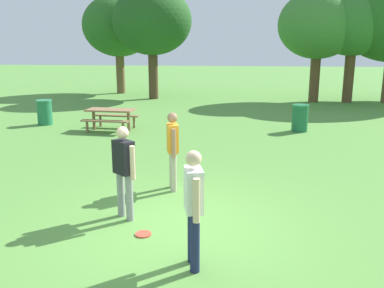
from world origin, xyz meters
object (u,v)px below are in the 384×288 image
(person_catcher, at_px, (194,202))
(tree_slender_mid, at_px, (354,22))
(person_bystander, at_px, (124,167))
(trash_can_further_along, at_px, (300,118))
(trash_can_beside_table, at_px, (45,112))
(tree_tall_left, at_px, (119,26))
(tree_far_right, at_px, (318,25))
(picnic_table_near, at_px, (111,115))
(tree_broad_center, at_px, (152,21))
(frisbee, at_px, (143,234))
(person_thrower, at_px, (173,146))

(person_catcher, relative_size, tree_slender_mid, 0.27)
(person_bystander, relative_size, trash_can_further_along, 1.71)
(person_catcher, relative_size, trash_can_beside_table, 1.71)
(trash_can_further_along, distance_m, tree_slender_mid, 9.87)
(tree_tall_left, bearing_deg, tree_slender_mid, -11.84)
(person_catcher, bearing_deg, tree_far_right, 76.18)
(trash_can_further_along, distance_m, tree_far_right, 9.27)
(picnic_table_near, relative_size, tree_broad_center, 0.28)
(tree_far_right, bearing_deg, trash_can_beside_table, -144.07)
(tree_far_right, bearing_deg, trash_can_further_along, -102.13)
(tree_broad_center, bearing_deg, person_bystander, -79.15)
(picnic_table_near, xyz_separation_m, tree_slender_mid, (10.31, 9.07, 3.67))
(frisbee, relative_size, trash_can_beside_table, 0.27)
(frisbee, distance_m, trash_can_beside_table, 10.74)
(trash_can_further_along, bearing_deg, frisbee, -112.02)
(tree_tall_left, bearing_deg, tree_broad_center, -43.65)
(person_catcher, xyz_separation_m, person_bystander, (-1.38, 1.47, 0.00))
(person_bystander, bearing_deg, trash_can_beside_table, 124.33)
(trash_can_beside_table, distance_m, tree_slender_mid, 16.06)
(picnic_table_near, height_order, tree_far_right, tree_far_right)
(picnic_table_near, relative_size, tree_slender_mid, 0.29)
(person_bystander, xyz_separation_m, tree_far_right, (5.80, 16.50, 3.13))
(tree_tall_left, bearing_deg, tree_far_right, -13.77)
(trash_can_beside_table, relative_size, tree_slender_mid, 0.16)
(person_catcher, distance_m, tree_far_right, 18.77)
(tree_far_right, height_order, tree_slender_mid, tree_slender_mid)
(tree_tall_left, relative_size, tree_broad_center, 0.98)
(person_bystander, bearing_deg, tree_slender_mid, 65.34)
(person_bystander, height_order, trash_can_further_along, person_bystander)
(frisbee, distance_m, trash_can_further_along, 9.46)
(person_thrower, bearing_deg, person_bystander, -109.94)
(picnic_table_near, distance_m, tree_far_right, 12.90)
(person_thrower, relative_size, tree_broad_center, 0.26)
(person_thrower, height_order, trash_can_beside_table, person_thrower)
(frisbee, distance_m, picnic_table_near, 8.71)
(person_thrower, height_order, tree_slender_mid, tree_slender_mid)
(person_bystander, bearing_deg, picnic_table_near, 109.99)
(frisbee, relative_size, tree_tall_left, 0.04)
(picnic_table_near, relative_size, tree_tall_left, 0.29)
(trash_can_beside_table, distance_m, tree_broad_center, 9.67)
(person_thrower, distance_m, picnic_table_near, 6.76)
(tree_tall_left, bearing_deg, person_bystander, -72.88)
(picnic_table_near, height_order, tree_broad_center, tree_broad_center)
(person_catcher, xyz_separation_m, tree_tall_left, (-7.36, 20.85, 3.28))
(trash_can_beside_table, distance_m, tree_tall_left, 11.78)
(person_thrower, distance_m, tree_tall_left, 19.26)
(person_bystander, relative_size, trash_can_beside_table, 1.71)
(person_bystander, height_order, tree_tall_left, tree_tall_left)
(trash_can_further_along, height_order, tree_tall_left, tree_tall_left)
(tree_far_right, distance_m, tree_slender_mid, 1.80)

